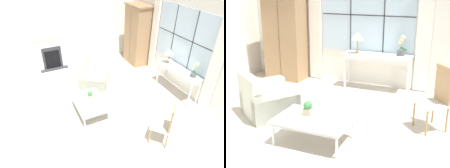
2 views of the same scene
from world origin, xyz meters
The scene contains 11 objects.
ground_plane centered at (0.00, 0.00, 0.00)m, with size 14.00×14.00×0.00m, color #BCB2A3.
wall_back_windowed centered at (0.00, 3.02, 1.40)m, with size 7.20×0.14×2.80m.
armoire centered at (-1.98, 2.67, 1.12)m, with size 1.02×0.62×2.22m.
console_table centered at (0.35, 2.73, 0.72)m, with size 1.52×0.41×0.81m.
table_lamp centered at (-0.11, 2.68, 1.18)m, with size 0.28×0.28×0.47m.
potted_orchid centered at (0.85, 2.80, 0.99)m, with size 0.21×0.16×0.45m.
armchair_upholstered centered at (-1.10, 0.56, 0.28)m, with size 1.21×1.20×0.80m.
side_chair_wooden centered at (1.81, 1.17, 0.59)m, with size 0.62×0.62×1.07m.
coffee_table centered at (0.15, -0.03, 0.35)m, with size 1.13×0.76×0.39m.
potted_plant_small centered at (0.01, 0.04, 0.51)m, with size 0.14×0.14×0.23m.
pillar_candle centered at (0.48, 0.02, 0.45)m, with size 0.10×0.10×0.15m.
Camera 2 is at (2.14, -3.86, 2.35)m, focal length 50.00 mm.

